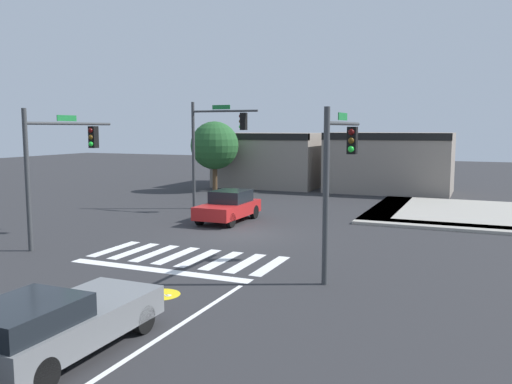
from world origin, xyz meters
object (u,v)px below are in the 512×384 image
at_px(car_red, 229,206).
at_px(traffic_signal_southeast, 339,162).
at_px(car_gray, 58,323).
at_px(roadside_tree, 215,146).
at_px(traffic_signal_northwest, 214,137).
at_px(traffic_signal_southwest, 60,153).

bearing_deg(car_red, traffic_signal_southeast, 46.10).
xyz_separation_m(car_gray, roadside_tree, (-10.46, 26.97, 2.66)).
height_order(car_red, roadside_tree, roadside_tree).
relative_size(traffic_signal_northwest, roadside_tree, 1.19).
bearing_deg(car_gray, traffic_signal_northwest, 18.29).
bearing_deg(roadside_tree, traffic_signal_southeast, -52.58).
xyz_separation_m(traffic_signal_southeast, car_gray, (-3.59, -8.62, -2.88)).
height_order(traffic_signal_southeast, traffic_signal_southwest, traffic_signal_southwest).
bearing_deg(car_gray, roadside_tree, 21.19).
xyz_separation_m(traffic_signal_southeast, traffic_signal_southwest, (-11.54, 0.10, 0.07)).
height_order(traffic_signal_southwest, car_red, traffic_signal_southwest).
bearing_deg(roadside_tree, car_gray, -68.81).
bearing_deg(traffic_signal_northwest, roadside_tree, 117.48).
xyz_separation_m(traffic_signal_southwest, car_gray, (7.95, -8.72, -2.95)).
relative_size(traffic_signal_southwest, car_red, 1.31).
bearing_deg(car_red, traffic_signal_northwest, -142.20).
distance_m(traffic_signal_southeast, roadside_tree, 23.11).
distance_m(traffic_signal_northwest, roadside_tree, 9.19).
bearing_deg(traffic_signal_southwest, traffic_signal_southeast, -90.49).
bearing_deg(traffic_signal_southeast, traffic_signal_southwest, 89.51).
bearing_deg(car_gray, car_red, 13.69).
distance_m(traffic_signal_northwest, traffic_signal_southwest, 10.29).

